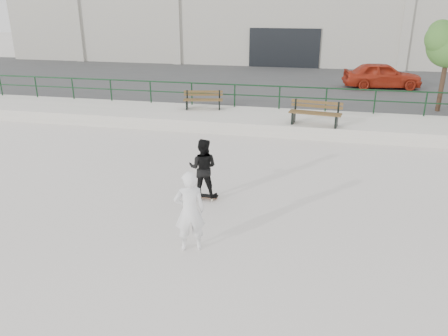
% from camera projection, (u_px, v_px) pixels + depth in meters
% --- Properties ---
extents(ground, '(120.00, 120.00, 0.00)m').
position_uv_depth(ground, '(186.00, 236.00, 9.83)').
color(ground, beige).
rests_on(ground, ground).
extents(ledge, '(30.00, 3.00, 0.50)m').
position_uv_depth(ledge, '(252.00, 121.00, 18.41)').
color(ledge, silver).
rests_on(ledge, ground).
extents(parking_strip, '(60.00, 14.00, 0.50)m').
position_uv_depth(parking_strip, '(274.00, 85.00, 26.16)').
color(parking_strip, '#3E3E3E').
rests_on(parking_strip, ground).
extents(railing, '(28.00, 0.06, 1.03)m').
position_uv_depth(railing, '(257.00, 91.00, 19.24)').
color(railing, '#13361C').
rests_on(railing, ledge).
extents(commercial_building, '(44.20, 16.33, 8.00)m').
position_uv_depth(commercial_building, '(294.00, 6.00, 37.38)').
color(commercial_building, '#B2ADA0').
rests_on(commercial_building, ground).
extents(bench_left, '(1.78, 0.84, 0.79)m').
position_uv_depth(bench_left, '(203.00, 100.00, 19.21)').
color(bench_left, '#543B1C').
rests_on(bench_left, ledge).
extents(bench_right, '(2.03, 0.85, 0.91)m').
position_uv_depth(bench_right, '(315.00, 113.00, 16.69)').
color(bench_right, '#543B1C').
rests_on(bench_right, ledge).
extents(red_car, '(4.30, 2.28, 1.39)m').
position_uv_depth(red_car, '(382.00, 75.00, 23.71)').
color(red_car, '#A82914').
rests_on(red_car, parking_strip).
extents(skateboard, '(0.78, 0.22, 0.09)m').
position_uv_depth(skateboard, '(203.00, 196.00, 11.70)').
color(skateboard, black).
rests_on(skateboard, ground).
extents(standing_skater, '(0.78, 0.62, 1.58)m').
position_uv_depth(standing_skater, '(203.00, 168.00, 11.41)').
color(standing_skater, black).
rests_on(standing_skater, skateboard).
extents(seated_skater, '(0.76, 0.63, 1.78)m').
position_uv_depth(seated_skater, '(190.00, 211.00, 9.03)').
color(seated_skater, white).
rests_on(seated_skater, ground).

